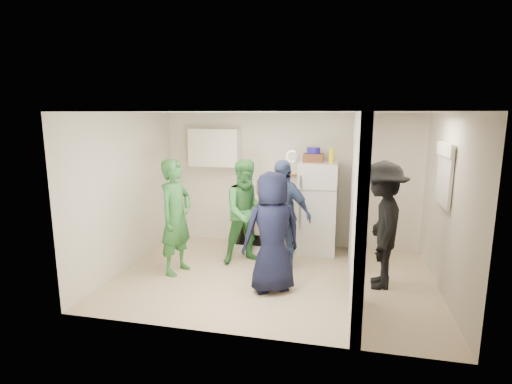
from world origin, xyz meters
TOP-DOWN VIEW (x-y plane):
  - floor at (0.00, 0.00)m, footprint 4.80×4.80m
  - wall_back at (0.00, 1.70)m, footprint 4.80×0.00m
  - wall_front at (0.00, -1.70)m, footprint 4.80×0.00m
  - wall_left at (-2.40, 0.00)m, footprint 0.00×3.40m
  - wall_right at (2.40, 0.00)m, footprint 0.00×3.40m
  - ceiling at (0.00, 0.00)m, footprint 4.80×4.80m
  - partition_pier_back at (1.20, 1.10)m, footprint 0.12×1.20m
  - partition_pier_front at (1.20, -1.10)m, footprint 0.12×1.20m
  - partition_header at (1.20, 0.00)m, footprint 0.12×1.00m
  - stove at (-0.51, 1.37)m, footprint 0.84×0.70m
  - upper_cabinet at (-1.40, 1.52)m, footprint 0.95×0.34m
  - fridge at (0.57, 1.34)m, footprint 0.67×0.65m
  - wicker_basket at (0.47, 1.39)m, footprint 0.35×0.25m
  - blue_bowl at (0.47, 1.39)m, footprint 0.24×0.24m
  - yellow_cup_stack_top at (0.79, 1.24)m, footprint 0.09×0.09m
  - wall_clock at (0.05, 1.68)m, footprint 0.22×0.02m
  - spice_shelf at (0.00, 1.65)m, footprint 0.35×0.08m
  - nook_window at (2.38, 0.20)m, footprint 0.03×0.70m
  - nook_window_frame at (2.36, 0.20)m, footprint 0.04×0.76m
  - nook_valance at (2.34, 0.20)m, footprint 0.04×0.82m
  - yellow_cup_stack_stove at (-0.63, 1.15)m, footprint 0.09×0.09m
  - red_cup at (-0.29, 1.17)m, footprint 0.09×0.09m
  - person_green_left at (-1.52, -0.10)m, footprint 0.58×0.74m
  - person_green_center at (-0.54, 0.57)m, footprint 1.07×1.00m
  - person_denim at (0.05, 0.47)m, footprint 1.13×0.78m
  - person_navy at (0.06, -0.44)m, footprint 1.00×0.89m
  - person_nook at (1.56, 0.05)m, footprint 0.71×1.20m
  - bottle_a at (-0.79, 1.48)m, footprint 0.08×0.08m
  - bottle_b at (-0.67, 1.31)m, footprint 0.06×0.06m
  - bottle_c at (-0.58, 1.53)m, footprint 0.06×0.06m
  - bottle_d at (-0.50, 1.33)m, footprint 0.07×0.07m
  - bottle_e at (-0.40, 1.54)m, footprint 0.06×0.06m
  - bottle_f at (-0.32, 1.41)m, footprint 0.07×0.07m
  - bottle_g at (-0.26, 1.52)m, footprint 0.07×0.07m
  - bottle_h at (-0.81, 1.25)m, footprint 0.06×0.06m
  - bottle_i at (-0.44, 1.48)m, footprint 0.07×0.07m

SIDE VIEW (x-z plane):
  - floor at x=0.00m, z-range 0.00..0.00m
  - stove at x=-0.51m, z-range 0.00..1.01m
  - fridge at x=0.57m, z-range 0.00..1.64m
  - person_navy at x=0.06m, z-range 0.00..1.71m
  - person_green_center at x=-0.54m, z-range 0.00..1.75m
  - person_denim at x=0.05m, z-range 0.00..1.77m
  - person_green_left at x=-1.52m, z-range 0.00..1.80m
  - person_nook at x=1.56m, z-range 0.00..1.84m
  - red_cup at x=-0.29m, z-range 1.01..1.13m
  - bottle_c at x=-0.58m, z-range 1.01..1.25m
  - yellow_cup_stack_stove at x=-0.63m, z-range 1.01..1.26m
  - bottle_a at x=-0.79m, z-range 1.01..1.26m
  - bottle_f at x=-0.32m, z-range 1.01..1.26m
  - bottle_b at x=-0.67m, z-range 1.01..1.28m
  - bottle_e at x=-0.40m, z-range 1.01..1.29m
  - bottle_i at x=-0.44m, z-range 1.01..1.30m
  - bottle_h at x=-0.81m, z-range 1.01..1.31m
  - bottle_d at x=-0.50m, z-range 1.01..1.31m
  - bottle_g at x=-0.26m, z-range 1.01..1.33m
  - wall_back at x=0.00m, z-range -1.15..3.65m
  - wall_front at x=0.00m, z-range -1.15..3.65m
  - wall_left at x=-2.40m, z-range -0.45..2.95m
  - wall_right at x=2.40m, z-range -0.45..2.95m
  - partition_pier_back at x=1.20m, z-range 0.00..2.50m
  - partition_pier_front at x=1.20m, z-range 0.00..2.50m
  - spice_shelf at x=0.00m, z-range 1.34..1.36m
  - nook_window at x=2.38m, z-range 1.25..2.05m
  - nook_window_frame at x=2.36m, z-range 1.22..2.08m
  - wall_clock at x=0.05m, z-range 1.59..1.81m
  - wicker_basket at x=0.47m, z-range 1.64..1.79m
  - yellow_cup_stack_top at x=0.79m, z-range 1.64..1.89m
  - blue_bowl at x=0.47m, z-range 1.79..1.90m
  - upper_cabinet at x=-1.40m, z-range 1.50..2.20m
  - nook_valance at x=2.34m, z-range 1.91..2.09m
  - partition_header at x=1.20m, z-range 2.10..2.50m
  - ceiling at x=0.00m, z-range 2.50..2.50m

